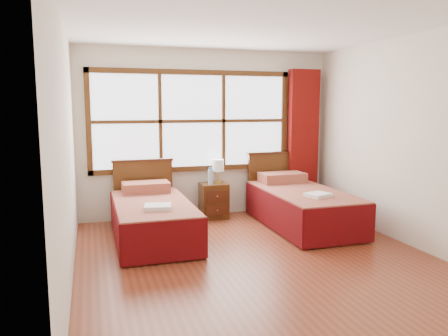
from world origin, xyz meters
name	(u,v)px	position (x,y,z in m)	size (l,w,h in m)	color
floor	(259,260)	(0.00, 0.00, 0.00)	(4.50, 4.50, 0.00)	brown
ceiling	(262,22)	(0.00, 0.00, 2.60)	(4.50, 4.50, 0.00)	white
wall_back	(207,134)	(0.00, 2.25, 1.30)	(4.00, 4.00, 0.00)	silver
wall_left	(66,152)	(-2.00, 0.00, 1.30)	(4.50, 4.50, 0.00)	silver
wall_right	(413,142)	(2.00, 0.00, 1.30)	(4.50, 4.50, 0.00)	silver
window	(192,121)	(-0.25, 2.21, 1.50)	(3.16, 0.06, 1.56)	white
curtain	(303,140)	(1.60, 2.11, 1.17)	(0.50, 0.16, 2.30)	maroon
bed_left	(152,217)	(-1.04, 1.20, 0.29)	(0.98, 2.00, 0.94)	#3C1B0C
bed_right	(301,205)	(1.12, 1.20, 0.30)	(1.02, 2.04, 0.99)	#3C1B0C
nightstand	(214,201)	(0.03, 1.99, 0.27)	(0.41, 0.41, 0.54)	#492910
towels_left	(158,207)	(-1.03, 0.73, 0.53)	(0.36, 0.33, 0.05)	white
towels_right	(318,195)	(1.11, 0.69, 0.55)	(0.37, 0.35, 0.05)	white
lamp	(218,166)	(0.12, 2.08, 0.80)	(0.19, 0.19, 0.36)	gold
bottle_near	(211,176)	(-0.01, 1.99, 0.66)	(0.07, 0.07, 0.25)	#A2BED0
bottle_far	(210,177)	(-0.04, 1.94, 0.66)	(0.07, 0.07, 0.26)	#A2BED0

